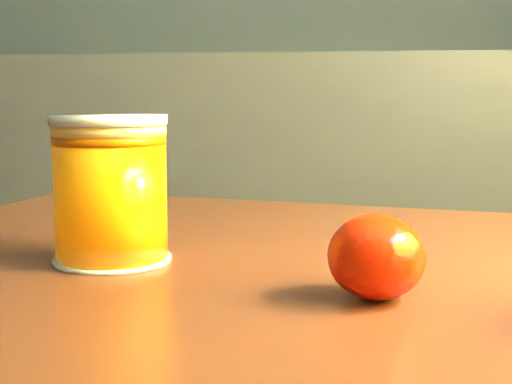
# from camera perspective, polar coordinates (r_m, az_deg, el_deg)

# --- Properties ---
(kitchen_counter) EXTENTS (3.15, 0.60, 0.90)m
(kitchen_counter) POSITION_cam_1_polar(r_m,az_deg,el_deg) (2.02, -18.10, -2.92)
(kitchen_counter) COLOR #454549
(kitchen_counter) RESTS_ON ground
(juice_glass) EXTENTS (0.09, 0.09, 0.11)m
(juice_glass) POSITION_cam_1_polar(r_m,az_deg,el_deg) (0.54, -11.55, 0.17)
(juice_glass) COLOR orange
(juice_glass) RESTS_ON table
(orange_front) EXTENTS (0.08, 0.08, 0.05)m
(orange_front) POSITION_cam_1_polar(r_m,az_deg,el_deg) (0.45, 9.60, -5.12)
(orange_front) COLOR #F32204
(orange_front) RESTS_ON table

